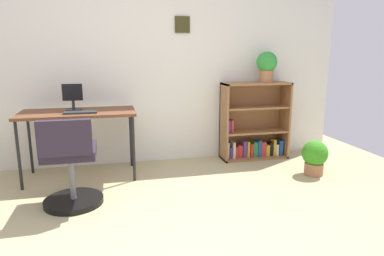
{
  "coord_description": "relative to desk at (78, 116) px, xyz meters",
  "views": [
    {
      "loc": [
        -0.29,
        -2.06,
        1.33
      ],
      "look_at": [
        0.49,
        1.22,
        0.59
      ],
      "focal_mm": 32.11,
      "sensor_mm": 36.0,
      "label": 1
    }
  ],
  "objects": [
    {
      "name": "ground_plane",
      "position": [
        0.64,
        -1.7,
        -0.67
      ],
      "size": [
        6.24,
        6.24,
        0.0
      ],
      "primitive_type": "plane",
      "color": "tan"
    },
    {
      "name": "wall_back",
      "position": [
        0.64,
        0.45,
        0.54
      ],
      "size": [
        5.2,
        0.12,
        2.42
      ],
      "color": "silver",
      "rests_on": "ground_plane"
    },
    {
      "name": "bookshelf_low",
      "position": [
        2.11,
        0.26,
        -0.26
      ],
      "size": [
        0.85,
        0.3,
        0.97
      ],
      "color": "olive",
      "rests_on": "ground_plane"
    },
    {
      "name": "potted_plant_floor",
      "position": [
        2.52,
        -0.53,
        -0.46
      ],
      "size": [
        0.28,
        0.28,
        0.39
      ],
      "color": "#9E6642",
      "rests_on": "ground_plane"
    },
    {
      "name": "potted_plant_on_shelf",
      "position": [
        2.24,
        0.2,
        0.51
      ],
      "size": [
        0.25,
        0.25,
        0.38
      ],
      "color": "#9E6642",
      "rests_on": "bookshelf_low"
    },
    {
      "name": "desk",
      "position": [
        0.0,
        0.0,
        0.0
      ],
      "size": [
        1.19,
        0.58,
        0.73
      ],
      "color": "brown",
      "rests_on": "ground_plane"
    },
    {
      "name": "office_chair",
      "position": [
        -0.02,
        -0.76,
        -0.31
      ],
      "size": [
        0.52,
        0.55,
        0.82
      ],
      "color": "black",
      "rests_on": "ground_plane"
    },
    {
      "name": "keyboard",
      "position": [
        0.04,
        -0.13,
        0.06
      ],
      "size": [
        0.33,
        0.12,
        0.02
      ],
      "primitive_type": "cube",
      "color": "#232B2C",
      "rests_on": "desk"
    },
    {
      "name": "monitor",
      "position": [
        -0.05,
        0.07,
        0.19
      ],
      "size": [
        0.21,
        0.16,
        0.29
      ],
      "color": "#262628",
      "rests_on": "desk"
    }
  ]
}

